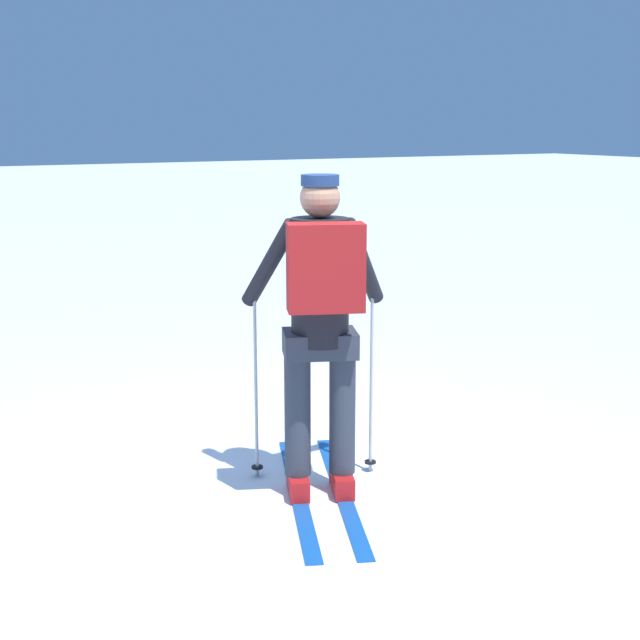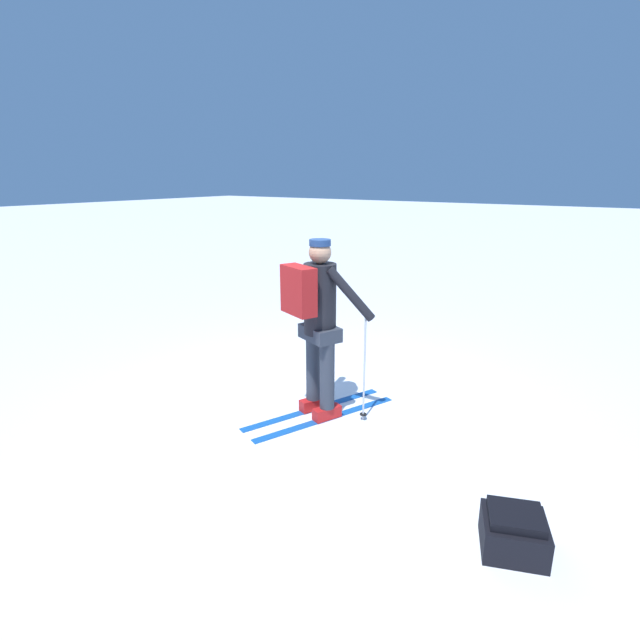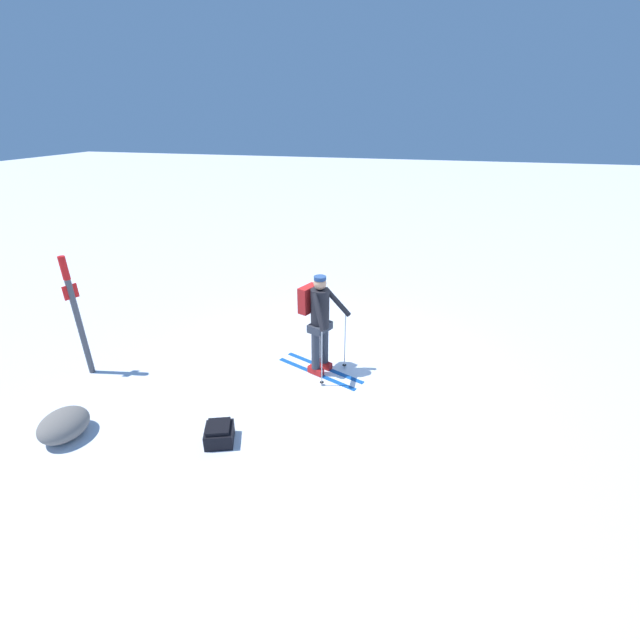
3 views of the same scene
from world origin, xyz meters
name	(u,v)px [view 2 (image 2 of 3)]	position (x,y,z in m)	size (l,w,h in m)	color
ground_plane	(316,402)	(0.00, 0.00, 0.00)	(80.00, 80.00, 0.00)	white
skier	(317,317)	(0.19, -0.24, 1.07)	(1.01, 1.70, 1.83)	#144C9E
dropped_backpack	(514,532)	(2.37, -1.12, 0.14)	(0.52, 0.51, 0.29)	black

